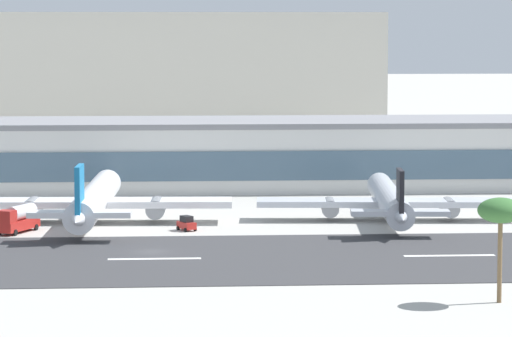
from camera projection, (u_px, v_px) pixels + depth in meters
name	position (u px, v px, depth m)	size (l,w,h in m)	color
ground_plane	(152.00, 252.00, 188.92)	(1400.00, 1400.00, 0.00)	#B2AFA8
runway_strip	(151.00, 259.00, 183.21)	(800.00, 39.67, 0.08)	#38383A
runway_centreline_dash_4	(154.00, 259.00, 183.23)	(12.00, 1.20, 0.01)	white
runway_centreline_dash_5	(449.00, 256.00, 185.81)	(12.00, 1.20, 0.01)	white
terminal_building	(219.00, 154.00, 264.14)	(182.45, 25.34, 12.65)	silver
distant_hotel_block	(154.00, 77.00, 368.08)	(117.94, 24.26, 33.43)	beige
airliner_blue_tail_gate_1	(93.00, 201.00, 216.25)	(42.50, 51.50, 10.74)	silver
airliner_black_tail_gate_2	(390.00, 201.00, 218.71)	(41.37, 46.80, 9.77)	silver
service_fuel_truck_0	(18.00, 219.00, 206.83)	(5.93, 8.81, 3.95)	#B2231E
service_baggage_tug_2	(187.00, 224.00, 208.93)	(3.01, 3.58, 2.20)	#B2231E
palm_tree_1	(501.00, 212.00, 153.70)	(5.01, 5.01, 11.48)	brown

